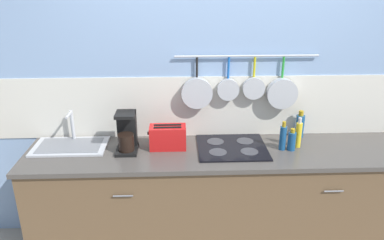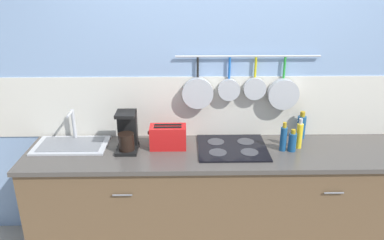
{
  "view_description": "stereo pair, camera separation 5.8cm",
  "coord_description": "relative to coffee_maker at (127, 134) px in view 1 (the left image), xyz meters",
  "views": [
    {
      "loc": [
        -0.36,
        -2.57,
        2.16
      ],
      "look_at": [
        -0.25,
        0.0,
        1.16
      ],
      "focal_mm": 35.0,
      "sensor_mm": 36.0,
      "label": 1
    },
    {
      "loc": [
        -0.3,
        -2.57,
        2.16
      ],
      "look_at": [
        -0.25,
        0.0,
        1.16
      ],
      "focal_mm": 35.0,
      "sensor_mm": 36.0,
      "label": 2
    }
  ],
  "objects": [
    {
      "name": "bottle_sesame_oil",
      "position": [
        1.32,
        -0.0,
        -0.02
      ],
      "size": [
        0.05,
        0.05,
        0.24
      ],
      "color": "yellow",
      "rests_on": "countertop"
    },
    {
      "name": "cabinet_base",
      "position": [
        0.75,
        -0.06,
        -0.6
      ],
      "size": [
        3.01,
        0.59,
        0.86
      ],
      "color": "brown",
      "rests_on": "ground_plane"
    },
    {
      "name": "bottle_cooking_wine",
      "position": [
        1.4,
        0.19,
        -0.03
      ],
      "size": [
        0.07,
        0.07,
        0.23
      ],
      "color": "navy",
      "rests_on": "countertop"
    },
    {
      "name": "bottle_hot_sauce",
      "position": [
        1.26,
        -0.06,
        -0.05
      ],
      "size": [
        0.06,
        0.06,
        0.18
      ],
      "color": "navy",
      "rests_on": "countertop"
    },
    {
      "name": "wall_back",
      "position": [
        0.75,
        0.28,
        0.25
      ],
      "size": [
        7.2,
        0.15,
        2.6
      ],
      "color": "#84A3CC",
      "rests_on": "ground_plane"
    },
    {
      "name": "toaster",
      "position": [
        0.31,
        0.02,
        -0.04
      ],
      "size": [
        0.29,
        0.15,
        0.18
      ],
      "color": "red",
      "rests_on": "countertop"
    },
    {
      "name": "bottle_vinegar",
      "position": [
        1.19,
        -0.05,
        -0.03
      ],
      "size": [
        0.05,
        0.05,
        0.23
      ],
      "color": "navy",
      "rests_on": "countertop"
    },
    {
      "name": "countertop",
      "position": [
        0.75,
        -0.06,
        -0.15
      ],
      "size": [
        3.05,
        0.61,
        0.03
      ],
      "color": "#4C4742",
      "rests_on": "cabinet_base"
    },
    {
      "name": "sink_basin",
      "position": [
        -0.45,
        0.06,
        -0.11
      ],
      "size": [
        0.56,
        0.34,
        0.26
      ],
      "color": "#B7BABF",
      "rests_on": "countertop"
    },
    {
      "name": "cooktop",
      "position": [
        0.81,
        -0.01,
        -0.12
      ],
      "size": [
        0.53,
        0.48,
        0.01
      ],
      "color": "black",
      "rests_on": "countertop"
    },
    {
      "name": "coffee_maker",
      "position": [
        0.0,
        0.0,
        0.0
      ],
      "size": [
        0.16,
        0.22,
        0.3
      ],
      "color": "black",
      "rests_on": "countertop"
    }
  ]
}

